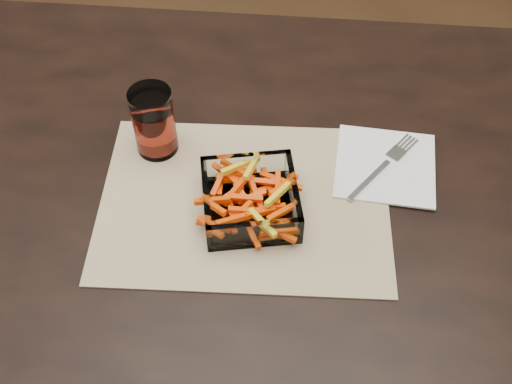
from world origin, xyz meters
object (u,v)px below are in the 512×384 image
(glass_bowl, at_px, (250,201))
(tumbler, at_px, (154,124))
(dining_table, at_px, (304,221))
(fork, at_px, (385,165))

(glass_bowl, relative_size, tumbler, 1.38)
(dining_table, xyz_separation_m, fork, (0.12, 0.05, 0.10))
(tumbler, distance_m, fork, 0.38)
(dining_table, height_order, fork, fork)
(tumbler, xyz_separation_m, fork, (0.38, -0.01, -0.05))
(glass_bowl, distance_m, fork, 0.24)
(glass_bowl, height_order, tumbler, tumbler)
(dining_table, bearing_deg, tumbler, 165.83)
(glass_bowl, height_order, fork, glass_bowl)
(dining_table, relative_size, glass_bowl, 9.61)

